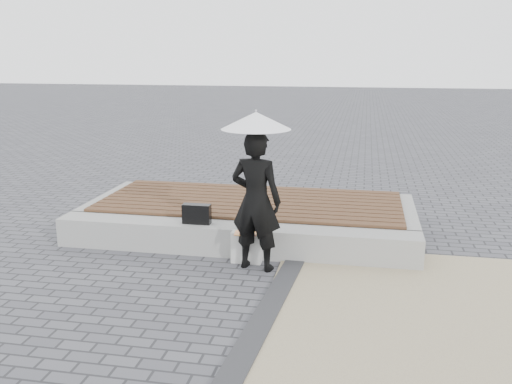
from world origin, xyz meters
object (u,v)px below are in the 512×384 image
at_px(woman, 256,201).
at_px(handbag, 197,214).
at_px(canvas_tote, 247,247).
at_px(parasol, 256,121).
at_px(seating_ledge, 233,239).

bearing_deg(woman, handbag, -16.36).
bearing_deg(canvas_tote, woman, -48.49).
bearing_deg(parasol, handbag, 153.05).
xyz_separation_m(woman, handbag, (-0.91, 0.46, -0.35)).
bearing_deg(handbag, seating_ledge, 2.34).
relative_size(seating_ledge, woman, 2.82).
relative_size(handbag, canvas_tote, 0.93).
xyz_separation_m(parasol, canvas_tote, (-0.16, 0.18, -1.67)).
xyz_separation_m(handbag, canvas_tote, (0.75, -0.28, -0.33)).
bearing_deg(seating_ledge, canvas_tote, -50.42).
xyz_separation_m(seating_ledge, parasol, (0.41, -0.49, 1.68)).
bearing_deg(woman, parasol, -169.41).
bearing_deg(canvas_tote, handbag, 159.40).
relative_size(seating_ledge, parasol, 4.62).
xyz_separation_m(parasol, handbag, (-0.91, 0.46, -1.34)).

